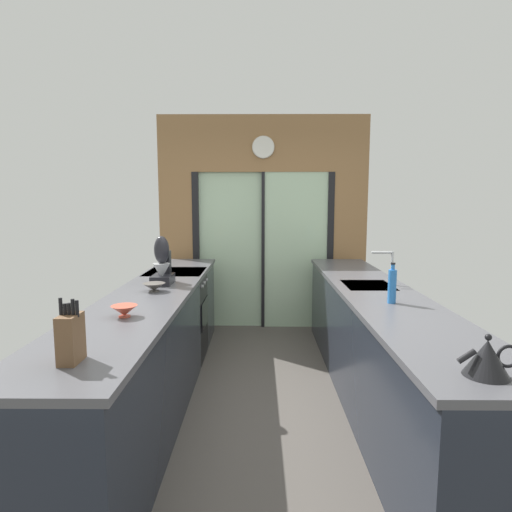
% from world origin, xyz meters
% --- Properties ---
extents(ground_plane, '(5.04, 7.60, 0.02)m').
position_xyz_m(ground_plane, '(0.00, 0.60, -0.01)').
color(ground_plane, '#4C4742').
extents(back_wall_unit, '(2.64, 0.12, 2.70)m').
position_xyz_m(back_wall_unit, '(0.00, 2.40, 1.52)').
color(back_wall_unit, olive).
rests_on(back_wall_unit, ground_plane).
extents(left_counter_run, '(0.62, 3.80, 0.92)m').
position_xyz_m(left_counter_run, '(-0.91, 0.13, 0.47)').
color(left_counter_run, '#1E232D').
rests_on(left_counter_run, ground_plane).
extents(right_counter_run, '(0.62, 3.80, 0.92)m').
position_xyz_m(right_counter_run, '(0.91, 0.30, 0.46)').
color(right_counter_run, '#1E232D').
rests_on(right_counter_run, ground_plane).
extents(sink_faucet, '(0.19, 0.02, 0.29)m').
position_xyz_m(sink_faucet, '(1.06, 0.55, 1.11)').
color(sink_faucet, '#B7BABC').
rests_on(sink_faucet, right_counter_run).
extents(oven_range, '(0.60, 0.60, 0.92)m').
position_xyz_m(oven_range, '(-0.91, 1.25, 0.46)').
color(oven_range, black).
rests_on(oven_range, ground_plane).
extents(mixing_bowl_near, '(0.16, 0.16, 0.07)m').
position_xyz_m(mixing_bowl_near, '(-0.89, -0.49, 0.96)').
color(mixing_bowl_near, '#BC4C38').
rests_on(mixing_bowl_near, left_counter_run).
extents(mixing_bowl_far, '(0.18, 0.18, 0.07)m').
position_xyz_m(mixing_bowl_far, '(-0.89, 0.27, 0.96)').
color(mixing_bowl_far, '#514C47').
rests_on(mixing_bowl_far, left_counter_run).
extents(knife_block, '(0.09, 0.14, 0.30)m').
position_xyz_m(knife_block, '(-0.89, -1.24, 1.03)').
color(knife_block, brown).
rests_on(knife_block, left_counter_run).
extents(stand_mixer, '(0.17, 0.27, 0.42)m').
position_xyz_m(stand_mixer, '(-0.89, 0.59, 1.08)').
color(stand_mixer, black).
rests_on(stand_mixer, left_counter_run).
extents(kettle, '(0.26, 0.19, 0.18)m').
position_xyz_m(kettle, '(0.89, -1.38, 1.00)').
color(kettle, black).
rests_on(kettle, right_counter_run).
extents(soap_bottle, '(0.06, 0.06, 0.29)m').
position_xyz_m(soap_bottle, '(0.89, -0.11, 1.05)').
color(soap_bottle, '#286BB7').
rests_on(soap_bottle, right_counter_run).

